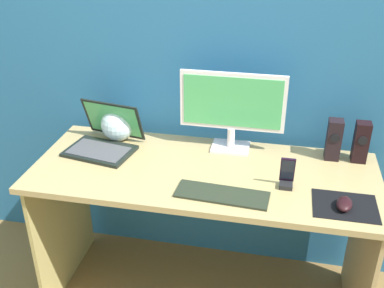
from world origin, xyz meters
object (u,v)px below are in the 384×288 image
(laptop, at_px, (104,140))
(mouse, at_px, (344,204))
(monitor, at_px, (232,107))
(fishbowl, at_px, (118,124))
(phone_in_dock, at_px, (287,177))
(speaker_right, at_px, (361,142))
(speaker_near_monitor, at_px, (334,140))
(keyboard_external, at_px, (222,195))

(laptop, distance_m, mouse, 1.13)
(monitor, height_order, fishbowl, monitor)
(monitor, distance_m, fishbowl, 0.58)
(mouse, bearing_deg, phone_in_dock, 163.03)
(speaker_right, height_order, fishbowl, speaker_right)
(fishbowl, relative_size, mouse, 1.68)
(monitor, distance_m, speaker_near_monitor, 0.49)
(laptop, height_order, mouse, laptop)
(keyboard_external, bearing_deg, laptop, 158.32)
(speaker_right, relative_size, fishbowl, 1.15)
(monitor, relative_size, speaker_near_monitor, 2.53)
(speaker_right, relative_size, keyboard_external, 0.51)
(phone_in_dock, bearing_deg, fishbowl, 161.52)
(mouse, xyz_separation_m, phone_in_dock, (-0.22, 0.11, 0.03))
(keyboard_external, relative_size, mouse, 3.79)
(monitor, bearing_deg, laptop, -168.37)
(monitor, bearing_deg, keyboard_external, -87.32)
(keyboard_external, bearing_deg, mouse, 4.46)
(laptop, relative_size, mouse, 3.53)
(mouse, bearing_deg, laptop, 175.46)
(phone_in_dock, bearing_deg, keyboard_external, -154.16)
(laptop, bearing_deg, fishbowl, 74.19)
(monitor, xyz_separation_m, laptop, (-0.60, -0.12, -0.17))
(monitor, relative_size, laptop, 1.39)
(keyboard_external, xyz_separation_m, phone_in_dock, (0.25, 0.12, 0.04))
(speaker_right, distance_m, speaker_near_monitor, 0.12)
(laptop, distance_m, fishbowl, 0.12)
(speaker_right, xyz_separation_m, fishbowl, (-1.16, -0.01, -0.02))
(speaker_near_monitor, xyz_separation_m, mouse, (0.02, -0.40, -0.08))
(monitor, relative_size, mouse, 4.91)
(speaker_right, relative_size, mouse, 1.93)
(speaker_near_monitor, bearing_deg, monitor, 179.76)
(monitor, bearing_deg, fishbowl, -178.90)
(keyboard_external, distance_m, mouse, 0.48)
(speaker_right, bearing_deg, fishbowl, -179.56)
(speaker_near_monitor, xyz_separation_m, fishbowl, (-1.04, -0.01, -0.02))
(speaker_right, xyz_separation_m, laptop, (-1.19, -0.12, -0.05))
(speaker_right, height_order, speaker_near_monitor, speaker_near_monitor)
(monitor, relative_size, fishbowl, 2.93)
(speaker_right, relative_size, speaker_near_monitor, 0.99)
(laptop, distance_m, phone_in_dock, 0.88)
(speaker_near_monitor, height_order, laptop, laptop)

